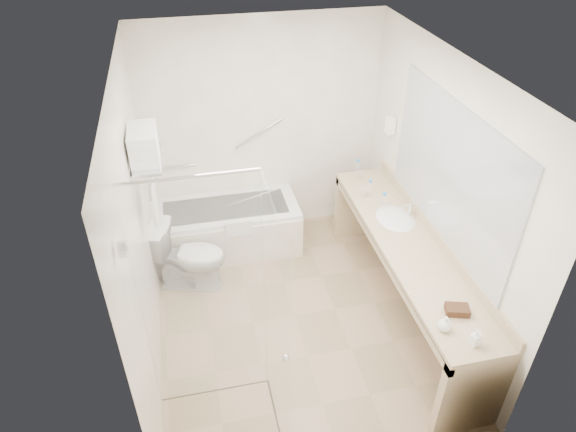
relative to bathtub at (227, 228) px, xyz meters
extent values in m
plane|color=#A18263|center=(0.50, -1.24, -0.28)|extent=(3.20, 3.20, 0.00)
cube|color=white|center=(0.50, -1.24, 2.22)|extent=(2.60, 3.20, 0.10)
cube|color=white|center=(0.50, 0.36, 0.97)|extent=(2.60, 0.10, 2.50)
cube|color=white|center=(0.50, -2.84, 0.97)|extent=(2.60, 0.10, 2.50)
cube|color=white|center=(-0.80, -1.24, 0.97)|extent=(0.10, 3.20, 2.50)
cube|color=white|center=(1.80, -1.24, 0.97)|extent=(0.10, 3.20, 2.50)
cube|color=silver|center=(0.00, 0.01, 0.00)|extent=(1.60, 0.70, 0.55)
cube|color=silver|center=(0.00, -0.35, -0.03)|extent=(1.60, 0.02, 0.50)
cube|color=silver|center=(0.10, -0.34, 0.22)|extent=(0.28, 0.06, 0.18)
cylinder|color=silver|center=(-0.45, 0.32, 0.67)|extent=(0.40, 0.03, 0.03)
cylinder|color=silver|center=(0.45, 0.32, 0.97)|extent=(0.53, 0.03, 0.33)
cube|color=silver|center=(-0.35, -1.94, 0.77)|extent=(0.90, 0.01, 2.10)
cube|color=silver|center=(0.10, -2.39, 0.77)|extent=(0.02, 0.90, 2.10)
cylinder|color=silver|center=(-0.35, -1.94, 1.82)|extent=(0.90, 0.02, 0.02)
sphere|color=silver|center=(0.13, -2.54, 0.72)|extent=(0.05, 0.05, 0.05)
cylinder|color=silver|center=(-0.75, -2.39, 1.67)|extent=(0.04, 0.10, 0.10)
cube|color=silver|center=(-0.67, -0.89, 1.42)|extent=(0.24, 0.55, 0.02)
cylinder|color=silver|center=(-0.67, -0.89, 1.20)|extent=(0.02, 0.55, 0.02)
cube|color=silver|center=(-0.67, -0.89, 1.04)|extent=(0.03, 0.42, 0.32)
cube|color=silver|center=(-0.67, -0.89, 1.48)|extent=(0.22, 0.40, 0.08)
cube|color=silver|center=(-0.67, -0.89, 1.57)|extent=(0.22, 0.40, 0.08)
cube|color=silver|center=(-0.67, -0.89, 1.65)|extent=(0.22, 0.40, 0.08)
cube|color=tan|center=(1.52, -1.39, 0.55)|extent=(0.55, 2.70, 0.05)
cube|color=tan|center=(1.78, -1.39, 0.62)|extent=(0.03, 2.70, 0.10)
cube|color=tan|center=(1.27, -1.39, 0.49)|extent=(0.04, 2.70, 0.08)
cube|color=tan|center=(1.52, -2.70, 0.12)|extent=(0.55, 0.08, 0.80)
cube|color=tan|center=(1.52, -0.08, 0.12)|extent=(0.55, 0.08, 0.80)
ellipsoid|color=silver|center=(1.55, -0.99, 0.54)|extent=(0.40, 0.52, 0.14)
cylinder|color=silver|center=(1.70, -0.99, 0.65)|extent=(0.03, 0.03, 0.14)
cube|color=#A9ADB5|center=(1.79, -1.39, 1.27)|extent=(0.02, 2.00, 1.20)
cube|color=white|center=(1.75, -0.19, 1.17)|extent=(0.08, 0.10, 0.18)
imported|color=silver|center=(-0.45, -0.54, 0.09)|extent=(0.84, 0.62, 0.74)
cube|color=#472A19|center=(1.53, -2.28, 0.60)|extent=(0.20, 0.17, 0.06)
imported|color=white|center=(1.50, -2.59, 0.61)|extent=(0.10, 0.16, 0.07)
imported|color=white|center=(1.35, -2.42, 0.62)|extent=(0.13, 0.15, 0.10)
cylinder|color=silver|center=(1.49, -0.83, 0.66)|extent=(0.06, 0.06, 0.18)
cylinder|color=blue|center=(1.49, -0.83, 0.76)|extent=(0.03, 0.03, 0.03)
cylinder|color=silver|center=(1.45, -0.14, 0.66)|extent=(0.06, 0.06, 0.18)
cylinder|color=blue|center=(1.45, -0.14, 0.76)|extent=(0.03, 0.03, 0.03)
cylinder|color=silver|center=(1.44, -0.55, 0.66)|extent=(0.06, 0.06, 0.16)
cylinder|color=blue|center=(1.44, -0.55, 0.75)|extent=(0.03, 0.03, 0.02)
cylinder|color=silver|center=(1.39, -0.54, 0.62)|extent=(0.10, 0.10, 0.10)
cylinder|color=silver|center=(1.48, -0.19, 0.62)|extent=(0.08, 0.08, 0.08)
camera|label=1|loc=(-0.34, -4.74, 3.43)|focal=32.00mm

